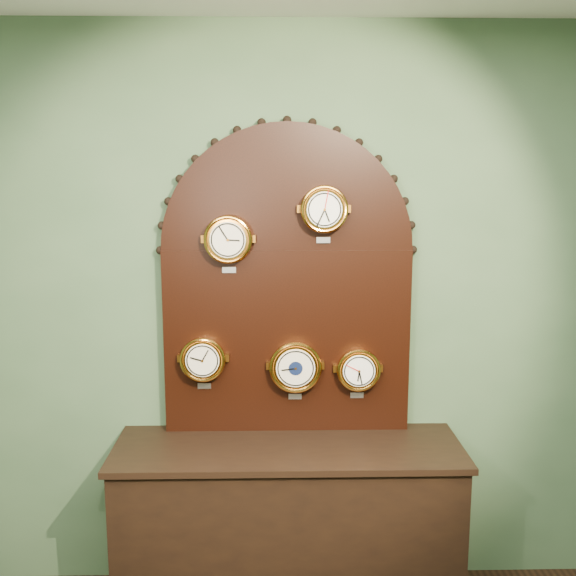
{
  "coord_description": "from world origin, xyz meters",
  "views": [
    {
      "loc": [
        -0.07,
        -0.72,
        2.1
      ],
      "look_at": [
        0.0,
        2.25,
        1.58
      ],
      "focal_mm": 41.56,
      "sensor_mm": 36.0,
      "label": 1
    }
  ],
  "objects_px": {
    "display_board": "(287,271)",
    "barometer": "(295,367)",
    "arabic_clock": "(324,209)",
    "shop_counter": "(288,530)",
    "hygrometer": "(203,359)",
    "roman_clock": "(228,239)",
    "tide_clock": "(358,369)"
  },
  "relations": [
    {
      "from": "hygrometer",
      "to": "display_board",
      "type": "bearing_deg",
      "value": 9.28
    },
    {
      "from": "display_board",
      "to": "barometer",
      "type": "xyz_separation_m",
      "value": [
        0.04,
        -0.07,
        -0.46
      ]
    },
    {
      "from": "shop_counter",
      "to": "tide_clock",
      "type": "xyz_separation_m",
      "value": [
        0.34,
        0.15,
        0.75
      ]
    },
    {
      "from": "display_board",
      "to": "roman_clock",
      "type": "bearing_deg",
      "value": -166.47
    },
    {
      "from": "roman_clock",
      "to": "tide_clock",
      "type": "bearing_deg",
      "value": 0.03
    },
    {
      "from": "display_board",
      "to": "tide_clock",
      "type": "xyz_separation_m",
      "value": [
        0.34,
        -0.07,
        -0.47
      ]
    },
    {
      "from": "tide_clock",
      "to": "arabic_clock",
      "type": "bearing_deg",
      "value": -179.91
    },
    {
      "from": "display_board",
      "to": "tide_clock",
      "type": "bearing_deg",
      "value": -10.88
    },
    {
      "from": "barometer",
      "to": "arabic_clock",
      "type": "bearing_deg",
      "value": 0.39
    },
    {
      "from": "roman_clock",
      "to": "arabic_clock",
      "type": "height_order",
      "value": "arabic_clock"
    },
    {
      "from": "roman_clock",
      "to": "barometer",
      "type": "distance_m",
      "value": 0.69
    },
    {
      "from": "shop_counter",
      "to": "roman_clock",
      "type": "xyz_separation_m",
      "value": [
        -0.28,
        0.15,
        1.39
      ]
    },
    {
      "from": "arabic_clock",
      "to": "tide_clock",
      "type": "xyz_separation_m",
      "value": [
        0.17,
        0.0,
        -0.77
      ]
    },
    {
      "from": "display_board",
      "to": "arabic_clock",
      "type": "relative_size",
      "value": 5.62
    },
    {
      "from": "display_board",
      "to": "hygrometer",
      "type": "relative_size",
      "value": 5.67
    },
    {
      "from": "hygrometer",
      "to": "shop_counter",
      "type": "bearing_deg",
      "value": -20.7
    },
    {
      "from": "roman_clock",
      "to": "tide_clock",
      "type": "height_order",
      "value": "roman_clock"
    },
    {
      "from": "barometer",
      "to": "tide_clock",
      "type": "height_order",
      "value": "barometer"
    },
    {
      "from": "shop_counter",
      "to": "roman_clock",
      "type": "distance_m",
      "value": 1.42
    },
    {
      "from": "shop_counter",
      "to": "tide_clock",
      "type": "height_order",
      "value": "tide_clock"
    },
    {
      "from": "arabic_clock",
      "to": "hygrometer",
      "type": "bearing_deg",
      "value": 179.99
    },
    {
      "from": "display_board",
      "to": "roman_clock",
      "type": "xyz_separation_m",
      "value": [
        -0.28,
        -0.07,
        0.16
      ]
    },
    {
      "from": "shop_counter",
      "to": "roman_clock",
      "type": "relative_size",
      "value": 5.79
    },
    {
      "from": "roman_clock",
      "to": "tide_clock",
      "type": "xyz_separation_m",
      "value": [
        0.62,
        0.0,
        -0.63
      ]
    },
    {
      "from": "display_board",
      "to": "hygrometer",
      "type": "distance_m",
      "value": 0.58
    },
    {
      "from": "display_board",
      "to": "arabic_clock",
      "type": "xyz_separation_m",
      "value": [
        0.17,
        -0.07,
        0.3
      ]
    },
    {
      "from": "shop_counter",
      "to": "roman_clock",
      "type": "bearing_deg",
      "value": 150.99
    },
    {
      "from": "shop_counter",
      "to": "hygrometer",
      "type": "bearing_deg",
      "value": 159.3
    },
    {
      "from": "roman_clock",
      "to": "arabic_clock",
      "type": "relative_size",
      "value": 1.02
    },
    {
      "from": "tide_clock",
      "to": "shop_counter",
      "type": "bearing_deg",
      "value": -155.94
    },
    {
      "from": "barometer",
      "to": "tide_clock",
      "type": "bearing_deg",
      "value": 0.22
    },
    {
      "from": "shop_counter",
      "to": "barometer",
      "type": "bearing_deg",
      "value": 75.74
    }
  ]
}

